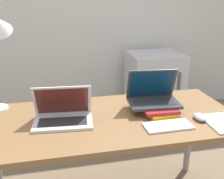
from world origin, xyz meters
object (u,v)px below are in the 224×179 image
object	(u,v)px
laptop_on_books	(153,96)
mini_fridge	(154,87)
wireless_keyboard	(168,126)
book_stack	(157,108)
laptop_left	(63,115)
mouse	(200,117)

from	to	relation	value
laptop_on_books	mini_fridge	distance (m)	1.45
wireless_keyboard	mini_fridge	distance (m)	1.66
book_stack	mini_fridge	bearing A→B (deg)	69.26
laptop_left	wireless_keyboard	world-z (taller)	laptop_left
laptop_on_books	mini_fridge	xyz separation A→B (m)	(0.52, 1.29, -0.41)
laptop_left	mini_fridge	world-z (taller)	laptop_left
wireless_keyboard	mouse	bearing A→B (deg)	11.37
laptop_on_books	wireless_keyboard	world-z (taller)	laptop_on_books
laptop_left	laptop_on_books	xyz separation A→B (m)	(0.58, 0.06, 0.05)
mini_fridge	laptop_left	bearing A→B (deg)	-129.17
book_stack	laptop_on_books	world-z (taller)	laptop_on_books
mini_fridge	mouse	bearing A→B (deg)	-101.38
book_stack	wireless_keyboard	xyz separation A→B (m)	(-0.02, -0.21, -0.02)
mouse	mini_fridge	bearing A→B (deg)	78.62
laptop_left	laptop_on_books	distance (m)	0.58
wireless_keyboard	mouse	world-z (taller)	mouse
wireless_keyboard	laptop_left	bearing A→B (deg)	161.28
laptop_on_books	wireless_keyboard	size ratio (longest dim) A/B	1.22
laptop_left	laptop_on_books	bearing A→B (deg)	5.72
laptop_on_books	mouse	xyz separation A→B (m)	(0.22, -0.21, -0.07)
laptop_left	book_stack	bearing A→B (deg)	1.30
laptop_left	mouse	size ratio (longest dim) A/B	3.41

